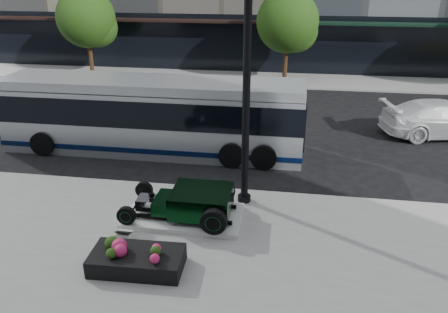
# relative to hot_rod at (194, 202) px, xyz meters

# --- Properties ---
(ground) EXTENTS (120.00, 120.00, 0.00)m
(ground) POSITION_rel_hot_rod_xyz_m (1.15, 4.09, -0.70)
(ground) COLOR black
(ground) RESTS_ON ground
(sidewalk_far) EXTENTS (70.00, 4.00, 0.12)m
(sidewalk_far) POSITION_rel_hot_rod_xyz_m (1.15, 18.09, -0.64)
(sidewalk_far) COLOR gray
(sidewalk_far) RESTS_ON ground
(street_trees) EXTENTS (29.80, 3.80, 5.70)m
(street_trees) POSITION_rel_hot_rod_xyz_m (2.30, 17.17, 3.07)
(street_trees) COLOR black
(street_trees) RESTS_ON sidewalk_far
(display_plinth) EXTENTS (3.40, 1.80, 0.15)m
(display_plinth) POSITION_rel_hot_rod_xyz_m (-0.33, 0.00, -0.50)
(display_plinth) COLOR silver
(display_plinth) RESTS_ON sidewalk_near
(hot_rod) EXTENTS (3.22, 2.00, 0.81)m
(hot_rod) POSITION_rel_hot_rod_xyz_m (0.00, 0.00, 0.00)
(hot_rod) COLOR black
(hot_rod) RESTS_ON display_plinth
(info_plaque) EXTENTS (0.41, 0.31, 0.31)m
(info_plaque) POSITION_rel_hot_rod_xyz_m (-1.67, -1.32, -0.45)
(info_plaque) COLOR silver
(info_plaque) RESTS_ON sidewalk_near
(lamppost) EXTENTS (0.41, 0.41, 7.47)m
(lamppost) POSITION_rel_hot_rod_xyz_m (1.31, 1.32, 2.88)
(lamppost) COLOR black
(lamppost) RESTS_ON sidewalk_near
(flower_planter) EXTENTS (2.29, 1.21, 0.73)m
(flower_planter) POSITION_rel_hot_rod_xyz_m (-0.91, -2.45, -0.31)
(flower_planter) COLOR black
(flower_planter) RESTS_ON sidewalk_near
(transit_bus) EXTENTS (12.12, 2.88, 2.92)m
(transit_bus) POSITION_rel_hot_rod_xyz_m (-2.85, 5.34, 0.79)
(transit_bus) COLOR #ADB2B7
(transit_bus) RESTS_ON ground
(white_sedan) EXTENTS (5.76, 3.21, 1.58)m
(white_sedan) POSITION_rel_hot_rod_xyz_m (9.37, 8.83, 0.09)
(white_sedan) COLOR white
(white_sedan) RESTS_ON ground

